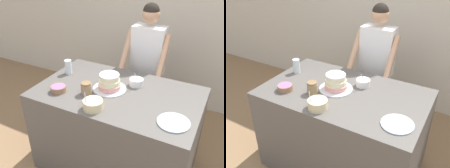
% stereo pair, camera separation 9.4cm
% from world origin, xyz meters
% --- Properties ---
extents(wall_back, '(10.00, 0.05, 2.60)m').
position_xyz_m(wall_back, '(0.00, 2.10, 1.30)').
color(wall_back, beige).
rests_on(wall_back, ground_plane).
extents(counter, '(1.60, 0.98, 0.95)m').
position_xyz_m(counter, '(0.00, 0.49, 0.48)').
color(counter, '#5B5651').
rests_on(counter, ground_plane).
extents(person_baker, '(0.52, 0.46, 1.66)m').
position_xyz_m(person_baker, '(0.02, 1.27, 1.01)').
color(person_baker, '#2D2D38').
rests_on(person_baker, ground_plane).
extents(cake, '(0.33, 0.33, 0.16)m').
position_xyz_m(cake, '(-0.09, 0.49, 1.02)').
color(cake, silver).
rests_on(cake, counter).
extents(frosting_bowl_purple, '(0.15, 0.15, 0.06)m').
position_xyz_m(frosting_bowl_purple, '(-0.52, 0.23, 0.98)').
color(frosting_bowl_purple, '#936B4C').
rests_on(frosting_bowl_purple, counter).
extents(frosting_bowl_pink, '(0.18, 0.18, 0.17)m').
position_xyz_m(frosting_bowl_pink, '(-0.06, 0.13, 1.00)').
color(frosting_bowl_pink, beige).
rests_on(frosting_bowl_pink, counter).
extents(frosting_bowl_white, '(0.14, 0.14, 0.16)m').
position_xyz_m(frosting_bowl_white, '(0.11, 0.69, 0.99)').
color(frosting_bowl_white, white).
rests_on(frosting_bowl_white, counter).
extents(drinking_glass, '(0.08, 0.08, 0.16)m').
position_xyz_m(drinking_glass, '(-0.66, 0.60, 1.03)').
color(drinking_glass, silver).
rests_on(drinking_glass, counter).
extents(ceramic_plate, '(0.27, 0.27, 0.01)m').
position_xyz_m(ceramic_plate, '(0.62, 0.25, 0.96)').
color(ceramic_plate, silver).
rests_on(ceramic_plate, counter).
extents(stoneware_jar, '(0.10, 0.10, 0.12)m').
position_xyz_m(stoneware_jar, '(-0.25, 0.32, 1.01)').
color(stoneware_jar, '#9E7F5B').
rests_on(stoneware_jar, counter).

